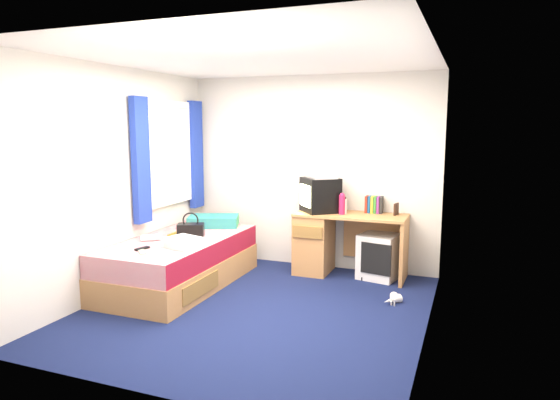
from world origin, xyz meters
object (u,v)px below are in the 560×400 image
at_px(picture_frame, 396,209).
at_px(water_bottle, 151,238).
at_px(storage_cube, 379,256).
at_px(colour_swatch_fan, 142,251).
at_px(white_heels, 392,300).
at_px(magazine, 181,234).
at_px(bed, 180,262).
at_px(pink_water_bottle, 342,205).
at_px(desk, 328,240).
at_px(pillow, 213,221).
at_px(crt_tv, 320,195).
at_px(handbag, 191,229).
at_px(aerosol_can, 345,206).
at_px(vcr, 321,175).
at_px(remote_control, 142,248).
at_px(towel, 184,242).

xyz_separation_m(picture_frame, water_bottle, (-2.42, -1.39, -0.24)).
height_order(storage_cube, colour_swatch_fan, colour_swatch_fan).
relative_size(colour_swatch_fan, white_heels, 0.87).
relative_size(storage_cube, magazine, 1.88).
distance_m(bed, colour_swatch_fan, 0.71).
bearing_deg(picture_frame, storage_cube, -139.48).
bearing_deg(pink_water_bottle, picture_frame, 16.89).
bearing_deg(desk, storage_cube, 1.69).
bearing_deg(pillow, pink_water_bottle, 9.26).
distance_m(crt_tv, handbag, 1.59).
relative_size(aerosol_can, handbag, 0.53).
bearing_deg(handbag, water_bottle, -153.98).
xyz_separation_m(vcr, aerosol_can, (0.31, -0.03, -0.36)).
distance_m(pillow, storage_cube, 2.07).
xyz_separation_m(colour_swatch_fan, remote_control, (-0.06, 0.09, 0.00)).
distance_m(magazine, white_heels, 2.46).
bearing_deg(vcr, colour_swatch_fan, -74.01).
xyz_separation_m(bed, white_heels, (2.32, 0.27, -0.23)).
height_order(bed, pillow, pillow).
height_order(aerosol_can, water_bottle, aerosol_can).
height_order(desk, vcr, vcr).
bearing_deg(picture_frame, remote_control, -130.59).
xyz_separation_m(pillow, water_bottle, (-0.25, -0.95, -0.03)).
xyz_separation_m(picture_frame, remote_control, (-2.27, -1.74, -0.27)).
bearing_deg(remote_control, pink_water_bottle, 56.26).
relative_size(bed, handbag, 5.99).
relative_size(picture_frame, aerosol_can, 0.79).
bearing_deg(storage_cube, vcr, -167.04).
relative_size(vcr, aerosol_can, 2.29).
bearing_deg(pink_water_bottle, colour_swatch_fan, -134.26).
relative_size(picture_frame, remote_control, 0.88).
relative_size(bed, desk, 1.54).
xyz_separation_m(storage_cube, handbag, (-1.96, -0.95, 0.36)).
xyz_separation_m(pillow, aerosol_can, (1.59, 0.31, 0.23)).
distance_m(water_bottle, white_heels, 2.64).
distance_m(desk, towel, 1.83).
distance_m(storage_cube, magazine, 2.33).
xyz_separation_m(aerosol_can, magazine, (-1.71, -0.85, -0.29)).
height_order(towel, remote_control, towel).
bearing_deg(bed, storage_cube, 28.15).
bearing_deg(remote_control, desk, 60.86).
bearing_deg(handbag, storage_cube, 2.36).
bearing_deg(white_heels, pink_water_bottle, 134.81).
bearing_deg(storage_cube, aerosol_can, -162.39).
relative_size(vcr, towel, 1.27).
distance_m(vcr, water_bottle, 2.10).
bearing_deg(remote_control, handbag, 91.50).
relative_size(crt_tv, vcr, 1.38).
bearing_deg(towel, aerosol_can, 45.92).
height_order(crt_tv, picture_frame, crt_tv).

